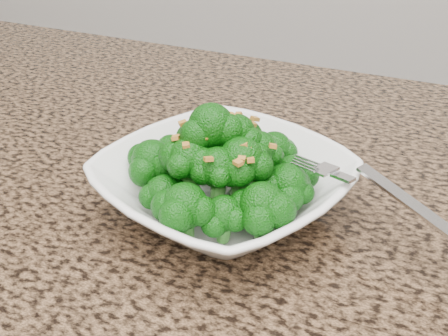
% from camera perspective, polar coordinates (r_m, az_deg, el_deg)
% --- Properties ---
extents(granite_counter, '(1.64, 1.04, 0.03)m').
position_cam_1_polar(granite_counter, '(0.51, -1.02, -11.01)').
color(granite_counter, brown).
rests_on(granite_counter, cabinet).
extents(bowl, '(0.30, 0.30, 0.06)m').
position_cam_1_polar(bowl, '(0.55, 0.00, -1.93)').
color(bowl, white).
rests_on(bowl, granite_counter).
extents(broccoli_pile, '(0.20, 0.20, 0.07)m').
position_cam_1_polar(broccoli_pile, '(0.52, 0.00, 4.13)').
color(broccoli_pile, '#0B5009').
rests_on(broccoli_pile, bowl).
extents(garlic_topping, '(0.12, 0.12, 0.01)m').
position_cam_1_polar(garlic_topping, '(0.50, 0.00, 8.17)').
color(garlic_topping, '#B47B2B').
rests_on(garlic_topping, broccoli_pile).
extents(fork, '(0.17, 0.11, 0.01)m').
position_cam_1_polar(fork, '(0.51, 12.42, -1.00)').
color(fork, silver).
rests_on(fork, bowl).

